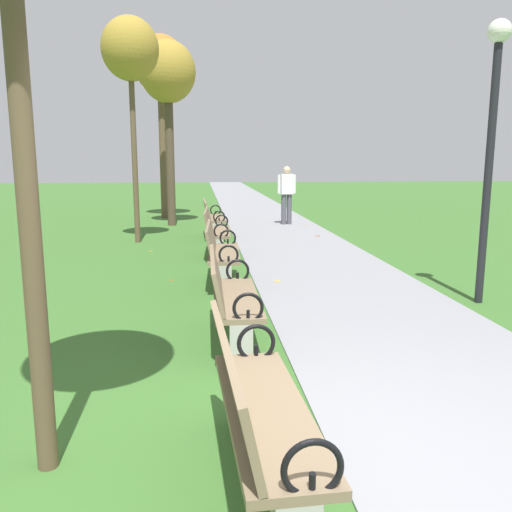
# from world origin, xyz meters

# --- Properties ---
(ground_plane) EXTENTS (80.00, 80.00, 0.00)m
(ground_plane) POSITION_xyz_m (0.00, 0.00, 0.00)
(ground_plane) COLOR #386628
(paved_walkway) EXTENTS (2.50, 44.00, 0.02)m
(paved_walkway) POSITION_xyz_m (1.25, 18.00, 0.01)
(paved_walkway) COLOR gray
(paved_walkway) RESTS_ON ground
(park_bench_1) EXTENTS (0.54, 1.62, 0.90)m
(park_bench_1) POSITION_xyz_m (-0.50, -0.06, 0.49)
(park_bench_1) COLOR #7A664C
(park_bench_1) RESTS_ON ground
(park_bench_2) EXTENTS (0.49, 1.61, 0.90)m
(park_bench_2) POSITION_xyz_m (-0.50, 2.34, 0.49)
(park_bench_2) COLOR #7A664C
(park_bench_2) RESTS_ON ground
(park_bench_3) EXTENTS (0.55, 1.62, 0.90)m
(park_bench_3) POSITION_xyz_m (-0.50, 4.89, 0.49)
(park_bench_3) COLOR #7A664C
(park_bench_3) RESTS_ON ground
(park_bench_4) EXTENTS (0.55, 1.62, 0.90)m
(park_bench_4) POSITION_xyz_m (-0.50, 7.22, 0.49)
(park_bench_4) COLOR #7A664C
(park_bench_4) RESTS_ON ground
(park_bench_5) EXTENTS (0.50, 1.61, 0.90)m
(park_bench_5) POSITION_xyz_m (-0.50, 9.58, 0.49)
(park_bench_5) COLOR #7A664C
(park_bench_5) RESTS_ON ground
(tree_2) EXTENTS (1.20, 1.20, 4.79)m
(tree_2) POSITION_xyz_m (-2.19, 9.17, 4.06)
(tree_2) COLOR brown
(tree_2) RESTS_ON ground
(tree_3) EXTENTS (1.50, 1.50, 4.97)m
(tree_3) POSITION_xyz_m (-1.58, 12.20, 4.03)
(tree_3) COLOR #4C3D2D
(tree_3) RESTS_ON ground
(tree_4) EXTENTS (1.58, 1.58, 5.52)m
(tree_4) POSITION_xyz_m (-1.89, 14.12, 4.54)
(tree_4) COLOR brown
(tree_4) RESTS_ON ground
(pedestrian_walking) EXTENTS (0.53, 0.24, 1.62)m
(pedestrian_walking) POSITION_xyz_m (1.64, 11.96, 0.93)
(pedestrian_walking) COLOR #4C4C56
(pedestrian_walking) RESTS_ON paved_walkway
(lamp_post) EXTENTS (0.28, 0.28, 3.48)m
(lamp_post) POSITION_xyz_m (2.80, 3.56, 2.31)
(lamp_post) COLOR black
(lamp_post) RESTS_ON ground
(scattered_leaves) EXTENTS (4.57, 11.36, 0.02)m
(scattered_leaves) POSITION_xyz_m (-0.31, 6.03, 0.01)
(scattered_leaves) COLOR gold
(scattered_leaves) RESTS_ON ground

